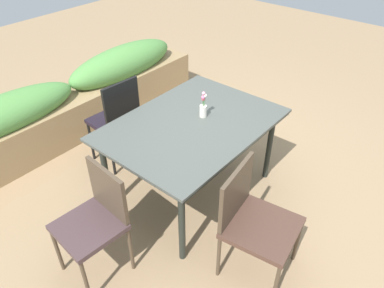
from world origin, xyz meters
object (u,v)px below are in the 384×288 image
Objects in this scene: chair_end_left at (96,217)px; planter_box at (75,102)px; dining_table at (192,129)px; chair_near_left at (253,217)px; chair_far_side at (117,117)px; flower_vase at (203,108)px.

planter_box is (1.02, 1.72, -0.15)m from chair_end_left.
dining_table is 1.68× the size of chair_end_left.
chair_far_side is at bearing -105.45° from chair_near_left.
flower_vase reaches higher than chair_far_side.
dining_table is 0.21m from flower_vase.
chair_end_left is at bearing 179.99° from flower_vase.
dining_table is 0.87m from chair_far_side.
chair_near_left reaches higher than planter_box.
chair_near_left is (-0.34, -0.85, -0.21)m from dining_table.
chair_near_left is at bearing -120.15° from flower_vase.
chair_near_left is at bearing -112.20° from dining_table.
chair_near_left reaches higher than dining_table.
dining_table is at bearing -77.97° from chair_far_side.
flower_vase is (0.49, 0.84, 0.35)m from chair_near_left.
dining_table is at bearing -85.19° from chair_end_left.
chair_near_left is (0.71, -0.84, -0.01)m from chair_end_left.
planter_box is at bearing 95.97° from flower_vase.
chair_far_side is at bearing 107.34° from flower_vase.
chair_end_left is 1.25m from flower_vase.
chair_end_left is 0.26× the size of planter_box.
dining_table is 0.43× the size of planter_box.
dining_table is at bearing 177.66° from flower_vase.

